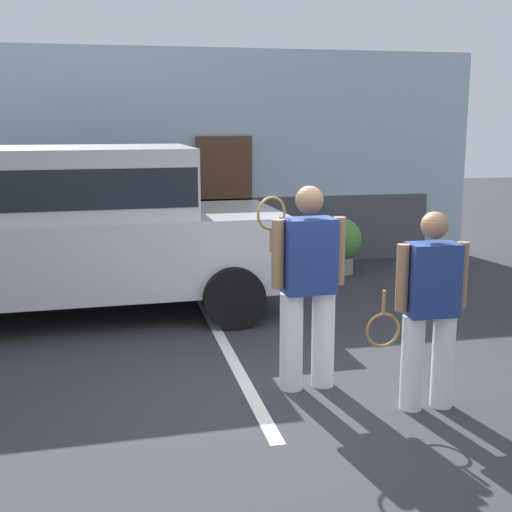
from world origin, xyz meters
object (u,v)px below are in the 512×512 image
at_px(parked_suv, 81,223).
at_px(potted_plant_by_porch, 340,243).
at_px(tennis_player_man, 308,285).
at_px(tennis_player_woman, 430,309).

xyz_separation_m(parked_suv, potted_plant_by_porch, (3.83, 1.56, -0.66)).
height_order(parked_suv, tennis_player_man, parked_suv).
bearing_deg(tennis_player_woman, parked_suv, -49.20).
bearing_deg(parked_suv, tennis_player_woman, -52.20).
height_order(tennis_player_woman, potted_plant_by_porch, tennis_player_woman).
distance_m(parked_suv, tennis_player_woman, 4.47).
relative_size(parked_suv, tennis_player_man, 2.57).
xyz_separation_m(tennis_player_man, potted_plant_by_porch, (1.82, 4.35, -0.46)).
bearing_deg(parked_suv, potted_plant_by_porch, 20.30).
xyz_separation_m(parked_suv, tennis_player_man, (2.00, -2.79, -0.20)).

